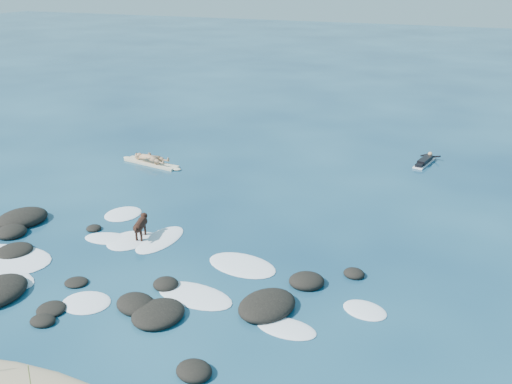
% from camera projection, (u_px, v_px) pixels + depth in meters
% --- Properties ---
extents(ground, '(160.00, 160.00, 0.00)m').
position_uv_depth(ground, '(185.00, 257.00, 18.26)').
color(ground, '#0A2642').
rests_on(ground, ground).
extents(reef_rocks, '(13.50, 6.63, 0.59)m').
position_uv_depth(reef_rocks, '(101.00, 273.00, 17.11)').
color(reef_rocks, black).
rests_on(reef_rocks, ground).
extents(breaking_foam, '(14.54, 7.15, 0.12)m').
position_uv_depth(breaking_foam, '(97.00, 264.00, 17.86)').
color(breaking_foam, white).
rests_on(breaking_foam, ground).
extents(standing_surfer_rig, '(3.50, 1.10, 1.99)m').
position_uv_depth(standing_surfer_rig, '(150.00, 148.00, 26.47)').
color(standing_surfer_rig, beige).
rests_on(standing_surfer_rig, ground).
extents(paddling_surfer_rig, '(1.09, 2.24, 0.39)m').
position_uv_depth(paddling_surfer_rig, '(425.00, 161.00, 26.82)').
color(paddling_surfer_rig, white).
rests_on(paddling_surfer_rig, ground).
extents(dog, '(0.54, 1.26, 0.81)m').
position_uv_depth(dog, '(141.00, 224.00, 19.33)').
color(dog, black).
rests_on(dog, ground).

